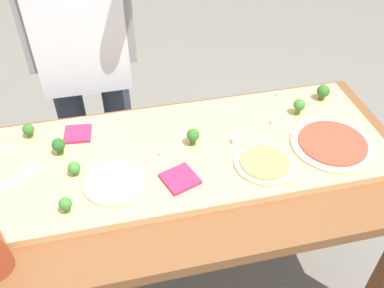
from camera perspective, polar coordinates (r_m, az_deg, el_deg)
prep_table at (r=1.46m, az=-2.73°, el=-6.71°), size 1.61×0.72×0.77m
cutting_board at (r=1.42m, az=-1.62°, el=-1.30°), size 1.39×0.51×0.03m
pizza_whole_pesto_green at (r=1.37m, az=9.79°, el=-2.55°), size 0.20×0.20×0.02m
pizza_whole_cheese_artichoke at (r=1.32m, az=-10.41°, el=-5.07°), size 0.19×0.19×0.02m
pizza_whole_tomato_red at (r=1.50m, az=18.43°, el=0.04°), size 0.28×0.28×0.02m
pizza_slice_near_right at (r=1.31m, az=-1.64°, el=-4.71°), size 0.13×0.13×0.01m
pizza_slice_far_left at (r=1.52m, az=-15.18°, el=1.33°), size 0.10×0.10×0.01m
broccoli_floret_center_right at (r=1.41m, az=0.13°, el=1.14°), size 0.04×0.04×0.06m
broccoli_floret_front_mid at (r=1.36m, az=-15.63°, el=-3.15°), size 0.04×0.04×0.05m
broccoli_floret_front_left at (r=1.26m, az=-16.72°, el=-7.80°), size 0.04×0.04×0.05m
broccoli_floret_center_left at (r=1.54m, az=-21.23°, el=1.79°), size 0.04×0.04×0.05m
broccoli_floret_back_right at (r=1.69m, az=17.30°, el=6.78°), size 0.05×0.05×0.06m
broccoli_floret_back_mid at (r=1.59m, az=14.27°, el=5.06°), size 0.04×0.04×0.06m
broccoli_floret_front_right at (r=1.44m, az=-17.58°, el=-0.17°), size 0.04×0.04×0.06m
cheese_crumble_a at (r=1.44m, az=5.81°, el=0.53°), size 0.02×0.02×0.02m
cheese_crumble_b at (r=1.53m, az=-23.59°, el=-0.60°), size 0.02×0.02×0.02m
cheese_crumble_c at (r=1.68m, az=11.53°, el=6.64°), size 0.02×0.02×0.01m
cheese_crumble_d at (r=1.48m, az=-10.03°, el=1.20°), size 0.01×0.01×0.01m
cheese_crumble_e at (r=1.54m, az=10.86°, el=2.91°), size 0.02×0.02×0.01m
cheese_crumble_f at (r=1.39m, az=-4.13°, el=-1.28°), size 0.02×0.02×0.02m
cook_center at (r=1.71m, az=-14.91°, el=14.23°), size 0.54×0.39×1.67m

